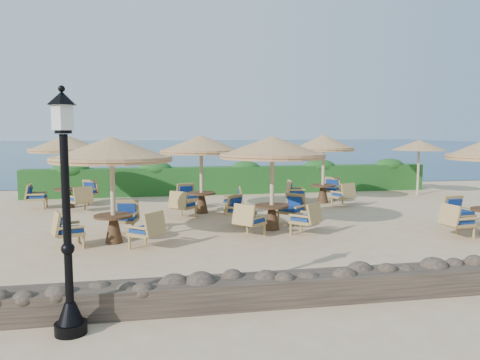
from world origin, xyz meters
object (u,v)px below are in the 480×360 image
(extra_parasol, at_px, (419,145))
(cafe_set_1, at_px, (272,164))
(cafe_set_3, at_px, (67,157))
(cafe_set_4, at_px, (201,157))
(cafe_set_5, at_px, (323,157))
(cafe_set_0, at_px, (112,165))
(lamp_post, at_px, (67,223))

(extra_parasol, distance_m, cafe_set_1, 10.04)
(cafe_set_3, relative_size, cafe_set_4, 0.98)
(extra_parasol, relative_size, cafe_set_4, 0.85)
(cafe_set_3, bearing_deg, cafe_set_1, -38.73)
(cafe_set_5, bearing_deg, cafe_set_1, -125.77)
(cafe_set_3, xyz_separation_m, cafe_set_4, (4.67, -1.99, 0.04))
(cafe_set_4, bearing_deg, extra_parasol, 15.92)
(cafe_set_0, bearing_deg, cafe_set_3, 109.29)
(extra_parasol, xyz_separation_m, cafe_set_0, (-12.42, -6.66, -0.22))
(extra_parasol, xyz_separation_m, cafe_set_5, (-4.92, -1.42, -0.38))
(cafe_set_3, distance_m, cafe_set_5, 9.57)
(cafe_set_0, relative_size, cafe_set_5, 1.09)
(extra_parasol, height_order, cafe_set_0, cafe_set_0)
(cafe_set_5, bearing_deg, cafe_set_4, -164.23)
(cafe_set_4, bearing_deg, cafe_set_0, -124.10)
(lamp_post, height_order, cafe_set_3, lamp_post)
(cafe_set_4, relative_size, cafe_set_5, 1.03)
(cafe_set_0, bearing_deg, lamp_post, -91.95)
(cafe_set_5, bearing_deg, cafe_set_3, 176.30)
(cafe_set_4, bearing_deg, cafe_set_3, 156.86)
(extra_parasol, relative_size, cafe_set_1, 0.80)
(lamp_post, height_order, cafe_set_4, lamp_post)
(cafe_set_0, bearing_deg, cafe_set_5, 34.97)
(extra_parasol, bearing_deg, cafe_set_1, -144.14)
(cafe_set_0, xyz_separation_m, cafe_set_1, (4.28, 0.78, -0.08))
(extra_parasol, xyz_separation_m, cafe_set_1, (-8.14, -5.88, -0.30))
(cafe_set_0, bearing_deg, extra_parasol, 28.21)
(cafe_set_1, height_order, cafe_set_3, same)
(extra_parasol, height_order, cafe_set_5, cafe_set_5)
(lamp_post, bearing_deg, extra_parasol, 43.60)
(extra_parasol, xyz_separation_m, cafe_set_3, (-14.47, -0.80, -0.30))
(cafe_set_4, bearing_deg, cafe_set_1, -61.64)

